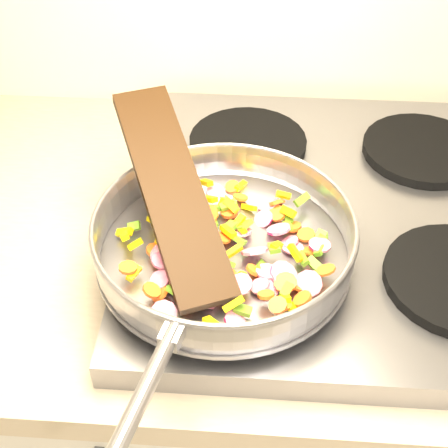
{
  "coord_description": "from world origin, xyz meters",
  "views": [
    {
      "loc": [
        -0.82,
        0.97,
        1.53
      ],
      "look_at": [
        -0.86,
        1.54,
        1.01
      ],
      "focal_mm": 50.0,
      "sensor_mm": 36.0,
      "label": 1
    }
  ],
  "objects": [
    {
      "name": "grate_fl",
      "position": [
        -0.84,
        1.52,
        0.95
      ],
      "size": [
        0.19,
        0.19,
        0.02
      ],
      "primitive_type": "cylinder",
      "color": "black",
      "rests_on": "cooktop"
    },
    {
      "name": "saute_pan",
      "position": [
        -0.86,
        1.54,
        0.99
      ],
      "size": [
        0.38,
        0.53,
        0.06
      ],
      "rotation": [
        0.0,
        0.0,
        -0.25
      ],
      "color": "#9E9EA5",
      "rests_on": "grate_fl"
    },
    {
      "name": "wooden_spatula",
      "position": [
        -0.93,
        1.58,
        1.03
      ],
      "size": [
        0.19,
        0.32,
        0.12
      ],
      "primitive_type": "cube",
      "rotation": [
        0.0,
        -0.32,
        1.98
      ],
      "color": "black",
      "rests_on": "saute_pan"
    },
    {
      "name": "grate_bl",
      "position": [
        -0.84,
        1.81,
        0.95
      ],
      "size": [
        0.19,
        0.19,
        0.02
      ],
      "primitive_type": "cylinder",
      "color": "black",
      "rests_on": "cooktop"
    },
    {
      "name": "vegetable_heap",
      "position": [
        -0.85,
        1.53,
        0.98
      ],
      "size": [
        0.29,
        0.29,
        0.04
      ],
      "color": "#5B9620",
      "rests_on": "saute_pan"
    },
    {
      "name": "cooktop",
      "position": [
        -0.7,
        1.67,
        0.92
      ],
      "size": [
        0.6,
        0.6,
        0.04
      ],
      "primitive_type": "cube",
      "color": "#939399",
      "rests_on": "counter_top"
    },
    {
      "name": "grate_br",
      "position": [
        -0.56,
        1.81,
        0.95
      ],
      "size": [
        0.19,
        0.19,
        0.02
      ],
      "primitive_type": "cylinder",
      "color": "black",
      "rests_on": "cooktop"
    }
  ]
}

